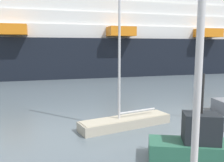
{
  "coord_description": "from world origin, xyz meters",
  "views": [
    {
      "loc": [
        -4.55,
        -3.56,
        5.17
      ],
      "look_at": [
        0.0,
        17.85,
        2.07
      ],
      "focal_mm": 39.24,
      "sensor_mm": 36.0,
      "label": 1
    }
  ],
  "objects": [
    {
      "name": "sailboat_0",
      "position": [
        -0.51,
        11.24,
        0.54
      ],
      "size": [
        6.36,
        3.11,
        11.22
      ],
      "rotation": [
        0.0,
        0.0,
        3.42
      ],
      "color": "#BCB29E",
      "rests_on": "ground_plane"
    },
    {
      "name": "cruise_ship",
      "position": [
        -12.06,
        43.13,
        6.72
      ],
      "size": [
        119.35,
        25.36,
        20.97
      ],
      "rotation": [
        0.0,
        0.0,
        0.07
      ],
      "color": "black",
      "rests_on": "ground_plane"
    },
    {
      "name": "fishing_boat_0",
      "position": [
        1.71,
        5.86,
        0.74
      ],
      "size": [
        5.28,
        3.07,
        4.0
      ],
      "rotation": [
        0.0,
        0.0,
        2.81
      ],
      "color": "#2D6B51",
      "rests_on": "ground_plane"
    }
  ]
}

